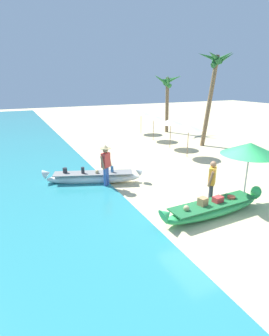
{
  "coord_description": "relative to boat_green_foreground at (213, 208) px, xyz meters",
  "views": [
    {
      "loc": [
        -5.92,
        -6.74,
        4.36
      ],
      "look_at": [
        -1.4,
        2.88,
        0.9
      ],
      "focal_mm": 29.14,
      "sensor_mm": 36.0,
      "label": 1
    }
  ],
  "objects": [
    {
      "name": "ground_plane",
      "position": [
        0.02,
        0.39,
        -0.26
      ],
      "size": [
        80.0,
        80.0,
        0.0
      ],
      "primitive_type": "plane",
      "color": "beige"
    },
    {
      "name": "boat_white_midground",
      "position": [
        -2.77,
        4.55,
        0.02
      ],
      "size": [
        4.21,
        2.0,
        0.78
      ],
      "color": "white",
      "rests_on": "ground"
    },
    {
      "name": "person_vendor_hatted",
      "position": [
        -2.41,
        3.87,
        0.8
      ],
      "size": [
        0.57,
        0.47,
        1.84
      ],
      "color": "#3D5BA8",
      "rests_on": "ground"
    },
    {
      "name": "parasol_row_1",
      "position": [
        3.82,
        8.76,
        1.48
      ],
      "size": [
        1.6,
        1.6,
        1.91
      ],
      "color": "#8E6B47",
      "rests_on": "ground"
    },
    {
      "name": "patio_umbrella_large",
      "position": [
        1.6,
        0.23,
        1.81
      ],
      "size": [
        1.96,
        1.96,
        2.29
      ],
      "color": "#B7B7BC",
      "rests_on": "ground"
    },
    {
      "name": "palm_tree_tall_inland",
      "position": [
        6.75,
        8.37,
        4.62
      ],
      "size": [
        2.86,
        2.46,
        6.18
      ],
      "color": "brown",
      "rests_on": "ground"
    },
    {
      "name": "person_tourist_customer",
      "position": [
        0.48,
        0.73,
        0.66
      ],
      "size": [
        0.54,
        0.52,
        1.64
      ],
      "color": "#333842",
      "rests_on": "ground"
    },
    {
      "name": "parasol_row_2",
      "position": [
        3.98,
        11.37,
        1.48
      ],
      "size": [
        1.6,
        1.6,
        1.91
      ],
      "color": "#8E6B47",
      "rests_on": "ground"
    },
    {
      "name": "boat_green_foreground",
      "position": [
        0.0,
        0.0,
        0.0
      ],
      "size": [
        4.22,
        0.92,
        0.75
      ],
      "color": "#38B760",
      "rests_on": "ground"
    },
    {
      "name": "parasol_row_3",
      "position": [
        4.33,
        14.16,
        1.48
      ],
      "size": [
        1.6,
        1.6,
        1.91
      ],
      "color": "#8E6B47",
      "rests_on": "ground"
    },
    {
      "name": "palm_tree_leaning_seaward",
      "position": [
        6.57,
        13.81,
        3.6
      ],
      "size": [
        2.86,
        2.35,
        4.84
      ],
      "color": "brown",
      "rests_on": "ground"
    },
    {
      "name": "parasol_row_0",
      "position": [
        3.54,
        6.42,
        1.48
      ],
      "size": [
        1.6,
        1.6,
        1.91
      ],
      "color": "#8E6B47",
      "rests_on": "ground"
    }
  ]
}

